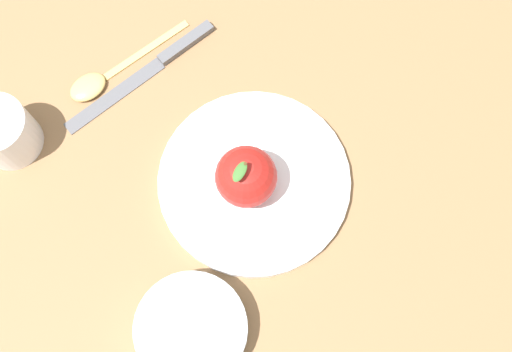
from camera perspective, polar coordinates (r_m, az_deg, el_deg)
ground_plane at (r=0.75m, az=-2.83°, el=1.17°), size 2.40×2.40×0.00m
dinner_plate at (r=0.73m, az=-0.00°, el=-0.27°), size 0.23×0.23×0.01m
apple at (r=0.69m, az=-0.92°, el=-0.07°), size 0.07×0.07×0.08m
side_bowl at (r=0.69m, az=-6.01°, el=-13.91°), size 0.12×0.12×0.03m
cup at (r=0.78m, az=-22.49°, el=3.87°), size 0.07×0.07×0.07m
knife at (r=0.80m, az=-9.41°, el=10.01°), size 0.22×0.07×0.01m
spoon at (r=0.81m, az=-14.12°, el=8.77°), size 0.18×0.07×0.01m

